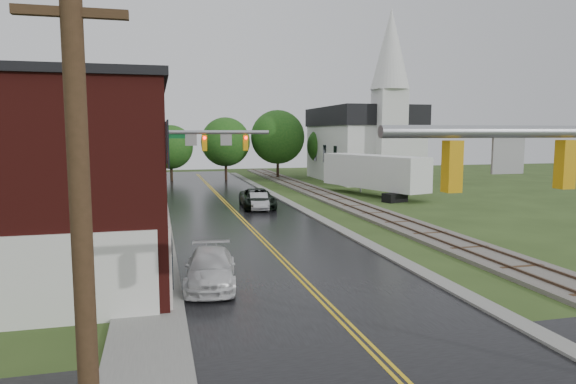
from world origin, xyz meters
name	(u,v)px	position (x,y,z in m)	size (l,w,h in m)	color
main_road	(239,216)	(0.00, 30.00, 0.00)	(10.00, 90.00, 0.02)	black
curb_right	(292,205)	(5.40, 35.00, 0.00)	(0.80, 70.00, 0.12)	gray
sidewalk_left	(152,233)	(-6.20, 25.00, 0.00)	(2.40, 50.00, 0.12)	gray
yellow_house	(69,182)	(-11.00, 26.00, 3.20)	(8.00, 7.00, 6.40)	tan
darkred_building	(102,184)	(-10.00, 35.00, 2.20)	(7.00, 6.00, 4.40)	#3F0F0C
church	(366,135)	(20.00, 53.74, 5.83)	(10.40, 18.40, 20.00)	silver
railroad	(343,202)	(10.00, 35.00, 0.11)	(3.20, 80.00, 0.30)	#59544C
traffic_signal_far	(193,151)	(-3.47, 27.00, 4.97)	(7.34, 0.43, 7.20)	gray
utility_pole_a	(82,243)	(-6.80, 0.00, 4.72)	(1.80, 0.28, 9.00)	#382616
utility_pole_b	(138,159)	(-6.80, 22.00, 4.72)	(1.80, 0.28, 9.00)	#382616
utility_pole_c	(146,148)	(-6.80, 44.00, 4.72)	(1.80, 0.28, 9.00)	#382616
tree_left_c	(59,152)	(-13.85, 39.90, 4.51)	(6.00, 6.00, 7.65)	black
tree_left_e	(124,146)	(-8.85, 45.90, 4.81)	(6.40, 6.40, 8.16)	black
suv_dark	(258,199)	(2.14, 33.83, 0.79)	(2.61, 5.65, 1.57)	black
sedan_silver	(259,201)	(2.05, 32.91, 0.67)	(1.42, 4.08, 1.35)	#9FA0A4
pickup_white	(211,269)	(-3.81, 13.20, 0.70)	(1.97, 4.85, 1.41)	silver
semi_trailer	(374,172)	(14.74, 39.14, 2.36)	(6.41, 12.99, 3.99)	black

